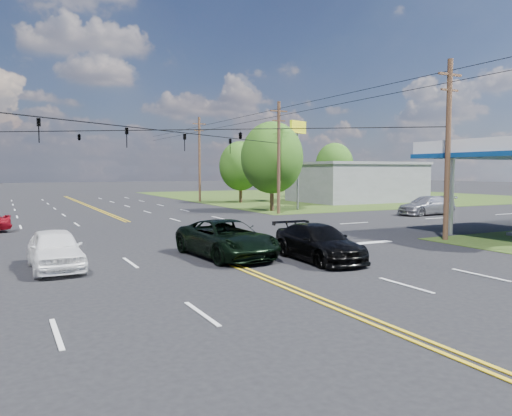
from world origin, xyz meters
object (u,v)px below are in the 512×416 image
pole_se (448,148)px  tree_right_a (272,158)px  tree_far_r (334,165)px  pickup_dkgreen (227,239)px  pickup_white (55,249)px  retail_ne (356,183)px  pole_ne (279,156)px  tree_right_b (241,166)px  pole_right_far (199,158)px  suv_black (319,243)px

pole_se → tree_right_a: 21.02m
tree_far_r → pickup_dkgreen: bearing=-131.0°
pole_se → pickup_white: pole_se is taller
retail_ne → tree_right_a: size_ratio=1.71×
pole_ne → tree_right_b: size_ratio=1.34×
pole_right_far → tree_far_r: bearing=5.4°
pickup_dkgreen → pickup_white: (-6.79, 0.50, -0.03)m
pole_right_far → pickup_dkgreen: 38.83m
tree_right_a → pole_se: bearing=-92.7°
retail_ne → tree_far_r: tree_far_r is taller
pole_se → tree_right_b: size_ratio=1.34×
pole_ne → tree_far_r: pole_ne is taller
retail_ne → pole_se: bearing=-120.4°
pole_se → tree_right_a: (1.00, 21.00, -0.05)m
retail_ne → suv_black: 40.67m
pole_ne → retail_ne: bearing=32.9°
tree_right_b → tree_far_r: bearing=18.9°
tree_right_a → retail_ne: bearing=26.6°
retail_ne → tree_far_r: size_ratio=1.83×
tree_far_r → pickup_dkgreen: tree_far_r is taller
pole_ne → pole_right_far: (0.00, 19.00, 0.25)m
pickup_white → tree_right_b: bearing=53.5°
tree_right_b → pickup_white: bearing=-125.5°
pole_se → pickup_white: bearing=177.0°
pole_right_far → tree_right_b: (3.50, -4.00, -0.95)m
pole_se → tree_far_r: (21.00, 39.00, -0.37)m
pole_right_far → tree_right_b: 5.40m
tree_right_a → tree_right_b: tree_right_a is taller
suv_black → retail_ne: bearing=51.3°
pole_ne → pickup_dkgreen: 21.90m
pole_ne → suv_black: (-9.41, -19.90, -4.18)m
retail_ne → pickup_dkgreen: bearing=-136.0°
pole_ne → pickup_white: (-19.29, -17.00, -4.15)m
suv_black → tree_right_a: bearing=67.4°
retail_ne → pole_ne: size_ratio=1.47×
retail_ne → tree_right_b: (-13.50, 4.00, 2.02)m
retail_ne → pickup_dkgreen: 41.04m
pole_right_far → pickup_dkgreen: bearing=-108.9°
pole_right_far → pickup_white: pole_right_far is taller
tree_right_b → pickup_white: 39.44m
tree_far_r → suv_black: tree_far_r is taller
pole_right_far → pickup_white: (-19.29, -36.00, -4.41)m
tree_right_a → pickup_dkgreen: size_ratio=1.43×
pole_right_far → tree_far_r: pole_right_far is taller
tree_right_b → suv_black: 37.37m
pole_right_far → suv_black: pole_right_far is taller
pole_se → tree_right_a: pole_se is taller
pole_se → pickup_dkgreen: pole_se is taller
pole_ne → suv_black: size_ratio=1.87×
suv_black → pole_se: bearing=13.3°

